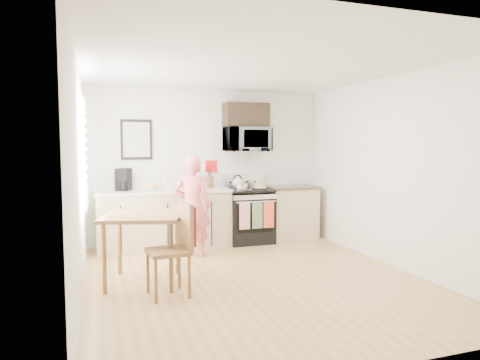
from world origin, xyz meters
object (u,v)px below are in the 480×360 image
object	(u,v)px
microwave	(247,139)
dining_table	(143,222)
range	(249,217)
person	(192,206)
cake	(259,186)
chair	(181,236)

from	to	relation	value
microwave	dining_table	size ratio (longest dim) A/B	0.79
microwave	dining_table	distance (m)	2.83
range	person	world-z (taller)	person
person	cake	world-z (taller)	person
dining_table	chair	xyz separation A→B (m)	(0.35, -0.51, -0.08)
range	microwave	bearing A→B (deg)	90.06
microwave	person	bearing A→B (deg)	-146.34
range	dining_table	size ratio (longest dim) A/B	1.21
cake	chair	bearing A→B (deg)	-129.60
range	chair	world-z (taller)	range
chair	cake	world-z (taller)	chair
dining_table	chair	size ratio (longest dim) A/B	0.94
range	microwave	size ratio (longest dim) A/B	1.53
person	chair	bearing A→B (deg)	93.33
person	chair	size ratio (longest dim) A/B	1.49
microwave	cake	size ratio (longest dim) A/B	2.94
range	person	bearing A→B (deg)	-150.21
person	chair	xyz separation A→B (m)	(-0.47, -1.56, -0.10)
range	cake	size ratio (longest dim) A/B	4.50
chair	dining_table	bearing A→B (deg)	117.75
range	cake	xyz separation A→B (m)	(0.16, -0.09, 0.53)
microwave	dining_table	world-z (taller)	microwave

